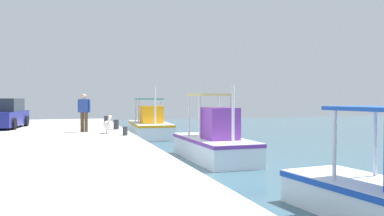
{
  "coord_description": "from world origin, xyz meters",
  "views": [
    {
      "loc": [
        12.78,
        -2.62,
        2.37
      ],
      "look_at": [
        -5.03,
        2.94,
        1.91
      ],
      "focal_mm": 36.26,
      "sensor_mm": 36.0,
      "label": 1
    }
  ],
  "objects_px": {
    "mooring_bollard_second": "(116,124)",
    "mooring_bollard_nearest": "(106,119)",
    "pelican": "(108,124)",
    "fisherman_standing": "(84,111)",
    "mooring_bollard_third": "(125,131)",
    "fishing_boat_nearest": "(150,126)",
    "fishing_boat_second": "(214,143)",
    "parked_car": "(3,115)"
  },
  "relations": [
    {
      "from": "pelican",
      "to": "mooring_bollard_nearest",
      "type": "relative_size",
      "value": 2.31
    },
    {
      "from": "mooring_bollard_nearest",
      "to": "mooring_bollard_second",
      "type": "distance_m",
      "value": 6.03
    },
    {
      "from": "fishing_boat_second",
      "to": "fisherman_standing",
      "type": "relative_size",
      "value": 2.75
    },
    {
      "from": "parked_car",
      "to": "mooring_bollard_nearest",
      "type": "height_order",
      "value": "parked_car"
    },
    {
      "from": "mooring_bollard_second",
      "to": "mooring_bollard_nearest",
      "type": "bearing_deg",
      "value": -180.0
    },
    {
      "from": "mooring_bollard_nearest",
      "to": "mooring_bollard_second",
      "type": "relative_size",
      "value": 0.86
    },
    {
      "from": "pelican",
      "to": "parked_car",
      "type": "distance_m",
      "value": 6.92
    },
    {
      "from": "parked_car",
      "to": "fisherman_standing",
      "type": "bearing_deg",
      "value": 46.84
    },
    {
      "from": "fishing_boat_nearest",
      "to": "mooring_bollard_second",
      "type": "bearing_deg",
      "value": -34.89
    },
    {
      "from": "fishing_boat_second",
      "to": "mooring_bollard_nearest",
      "type": "bearing_deg",
      "value": -165.83
    },
    {
      "from": "fisherman_standing",
      "to": "fishing_boat_nearest",
      "type": "bearing_deg",
      "value": 138.76
    },
    {
      "from": "fishing_boat_second",
      "to": "mooring_bollard_nearest",
      "type": "xyz_separation_m",
      "value": [
        -12.08,
        -3.05,
        0.33
      ]
    },
    {
      "from": "pelican",
      "to": "mooring_bollard_third",
      "type": "relative_size",
      "value": 2.61
    },
    {
      "from": "pelican",
      "to": "fisherman_standing",
      "type": "relative_size",
      "value": 0.54
    },
    {
      "from": "fishing_boat_nearest",
      "to": "pelican",
      "type": "distance_m",
      "value": 6.38
    },
    {
      "from": "pelican",
      "to": "mooring_bollard_third",
      "type": "xyz_separation_m",
      "value": [
        1.3,
        0.6,
        -0.21
      ]
    },
    {
      "from": "mooring_bollard_nearest",
      "to": "mooring_bollard_third",
      "type": "relative_size",
      "value": 1.13
    },
    {
      "from": "fishing_boat_nearest",
      "to": "parked_car",
      "type": "relative_size",
      "value": 1.28
    },
    {
      "from": "fishing_boat_second",
      "to": "parked_car",
      "type": "xyz_separation_m",
      "value": [
        -8.69,
        -8.66,
        0.83
      ]
    },
    {
      "from": "pelican",
      "to": "mooring_bollard_nearest",
      "type": "bearing_deg",
      "value": 175.82
    },
    {
      "from": "pelican",
      "to": "parked_car",
      "type": "height_order",
      "value": "parked_car"
    },
    {
      "from": "fishing_boat_nearest",
      "to": "mooring_bollard_second",
      "type": "relative_size",
      "value": 11.26
    },
    {
      "from": "mooring_bollard_second",
      "to": "mooring_bollard_third",
      "type": "bearing_deg",
      "value": -0.0
    },
    {
      "from": "fishing_boat_nearest",
      "to": "fisherman_standing",
      "type": "distance_m",
      "value": 6.21
    },
    {
      "from": "fisherman_standing",
      "to": "mooring_bollard_nearest",
      "type": "xyz_separation_m",
      "value": [
        -7.14,
        1.6,
        -0.78
      ]
    },
    {
      "from": "mooring_bollard_nearest",
      "to": "mooring_bollard_third",
      "type": "distance_m",
      "value": 9.44
    },
    {
      "from": "mooring_bollard_third",
      "to": "mooring_bollard_second",
      "type": "bearing_deg",
      "value": 180.0
    },
    {
      "from": "fishing_boat_nearest",
      "to": "mooring_bollard_nearest",
      "type": "relative_size",
      "value": 13.1
    },
    {
      "from": "fishing_boat_second",
      "to": "fishing_boat_nearest",
      "type": "bearing_deg",
      "value": -176.24
    },
    {
      "from": "pelican",
      "to": "parked_car",
      "type": "bearing_deg",
      "value": -133.52
    },
    {
      "from": "fisherman_standing",
      "to": "mooring_bollard_third",
      "type": "relative_size",
      "value": 4.81
    },
    {
      "from": "fisherman_standing",
      "to": "mooring_bollard_nearest",
      "type": "distance_m",
      "value": 7.36
    },
    {
      "from": "fishing_boat_nearest",
      "to": "mooring_bollard_third",
      "type": "height_order",
      "value": "fishing_boat_nearest"
    },
    {
      "from": "fishing_boat_second",
      "to": "fisherman_standing",
      "type": "distance_m",
      "value": 6.87
    },
    {
      "from": "fishing_boat_nearest",
      "to": "pelican",
      "type": "xyz_separation_m",
      "value": [
        5.59,
        -3.02,
        0.53
      ]
    },
    {
      "from": "fishing_boat_second",
      "to": "pelican",
      "type": "bearing_deg",
      "value": -137.19
    },
    {
      "from": "fishing_boat_second",
      "to": "mooring_bollard_third",
      "type": "xyz_separation_m",
      "value": [
        -2.64,
        -3.05,
        0.31
      ]
    },
    {
      "from": "fisherman_standing",
      "to": "mooring_bollard_third",
      "type": "distance_m",
      "value": 2.92
    },
    {
      "from": "fisherman_standing",
      "to": "parked_car",
      "type": "relative_size",
      "value": 0.42
    },
    {
      "from": "mooring_bollard_nearest",
      "to": "mooring_bollard_third",
      "type": "bearing_deg",
      "value": 0.0
    },
    {
      "from": "mooring_bollard_nearest",
      "to": "mooring_bollard_second",
      "type": "bearing_deg",
      "value": 0.0
    },
    {
      "from": "mooring_bollard_third",
      "to": "fisherman_standing",
      "type": "bearing_deg",
      "value": -145.14
    }
  ]
}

